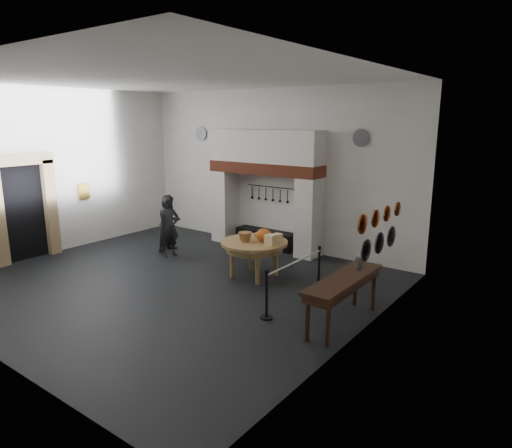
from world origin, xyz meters
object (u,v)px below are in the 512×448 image
Objects in this scene: barrier_post_near at (267,296)px; work_table at (254,243)px; visitor_far at (170,223)px; side_table at (344,279)px; barrier_post_far at (319,268)px; iron_range at (266,239)px; visitor_near at (169,227)px.

work_table is at bearing 132.43° from barrier_post_near.
side_table is at bearing -108.31° from visitor_far.
barrier_post_near is 2.00m from barrier_post_far.
side_table is at bearing -47.78° from barrier_post_far.
iron_range is at bearing 140.54° from side_table.
work_table is 1.74× the size of barrier_post_near.
visitor_far is (-3.24, 0.36, -0.04)m from work_table.
visitor_near reaches higher than visitor_far.
work_table is 2.36m from barrier_post_near.
visitor_near is at bearing -175.91° from barrier_post_far.
barrier_post_near is (4.81, -2.08, -0.35)m from visitor_far.
visitor_far is at bearing 57.95° from visitor_near.
visitor_far is at bearing 179.00° from barrier_post_far.
iron_range is 2.79m from visitor_far.
work_table is 3.26m from visitor_far.
barrier_post_near is (4.41, -1.68, -0.36)m from visitor_near.
side_table is at bearing -39.46° from iron_range.
visitor_near is 4.74m from barrier_post_near.
barrier_post_far is (1.57, 0.28, -0.39)m from work_table.
visitor_far is 4.82m from barrier_post_far.
work_table is 2.84m from visitor_near.
work_table reaches higher than iron_range.
barrier_post_far is (4.41, 0.32, -0.36)m from visitor_near.
visitor_far is 1.78× the size of barrier_post_far.
side_table is at bearing -87.69° from visitor_near.
visitor_near reaches higher than barrier_post_near.
barrier_post_near is at bearing -153.66° from side_table.
barrier_post_far reaches higher than iron_range.
work_table is 0.71× the size of side_table.
side_table is 1.46m from barrier_post_near.
visitor_near reaches higher than iron_range.
work_table is (1.28, -2.28, 0.59)m from iron_range.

